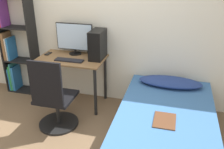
# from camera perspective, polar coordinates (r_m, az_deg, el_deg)

# --- Properties ---
(ground_plane) EXTENTS (14.00, 14.00, 0.00)m
(ground_plane) POSITION_cam_1_polar(r_m,az_deg,el_deg) (3.22, -10.90, -16.40)
(ground_plane) COLOR brown
(wall_back) EXTENTS (8.00, 0.05, 2.50)m
(wall_back) POSITION_cam_1_polar(r_m,az_deg,el_deg) (3.84, -3.36, 11.82)
(wall_back) COLOR silver
(wall_back) RESTS_ON ground_plane
(desk) EXTENTS (1.00, 0.61, 0.77)m
(desk) POSITION_cam_1_polar(r_m,az_deg,el_deg) (3.84, -9.15, 2.00)
(desk) COLOR brown
(desk) RESTS_ON ground_plane
(bookshelf) EXTENTS (0.56, 0.27, 1.70)m
(bookshelf) POSITION_cam_1_polar(r_m,az_deg,el_deg) (4.47, -21.46, 5.80)
(bookshelf) COLOR black
(bookshelf) RESTS_ON ground_plane
(office_chair) EXTENTS (0.55, 0.55, 1.02)m
(office_chair) POSITION_cam_1_polar(r_m,az_deg,el_deg) (3.39, -13.06, -6.32)
(office_chair) COLOR black
(office_chair) RESTS_ON ground_plane
(bed) EXTENTS (1.16, 1.91, 0.47)m
(bed) POSITION_cam_1_polar(r_m,az_deg,el_deg) (3.17, 11.99, -11.84)
(bed) COLOR #4C3D2D
(bed) RESTS_ON ground_plane
(pillow) EXTENTS (0.88, 0.36, 0.11)m
(pillow) POSITION_cam_1_polar(r_m,az_deg,el_deg) (3.62, 13.16, -1.67)
(pillow) COLOR navy
(pillow) RESTS_ON bed
(magazine) EXTENTS (0.24, 0.32, 0.01)m
(magazine) POSITION_cam_1_polar(r_m,az_deg,el_deg) (2.85, 11.94, -10.23)
(magazine) COLOR #56331E
(magazine) RESTS_ON bed
(monitor) EXTENTS (0.58, 0.20, 0.48)m
(monitor) POSITION_cam_1_polar(r_m,az_deg,el_deg) (3.89, -8.58, 8.26)
(monitor) COLOR black
(monitor) RESTS_ON desk
(keyboard) EXTENTS (0.42, 0.12, 0.02)m
(keyboard) POSITION_cam_1_polar(r_m,az_deg,el_deg) (3.68, -9.78, 3.24)
(keyboard) COLOR black
(keyboard) RESTS_ON desk
(pc_tower) EXTENTS (0.19, 0.37, 0.42)m
(pc_tower) POSITION_cam_1_polar(r_m,az_deg,el_deg) (3.68, -3.29, 6.87)
(pc_tower) COLOR black
(pc_tower) RESTS_ON desk
(phone) EXTENTS (0.07, 0.14, 0.01)m
(phone) POSITION_cam_1_polar(r_m,az_deg,el_deg) (4.04, -14.38, 4.63)
(phone) COLOR black
(phone) RESTS_ON desk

